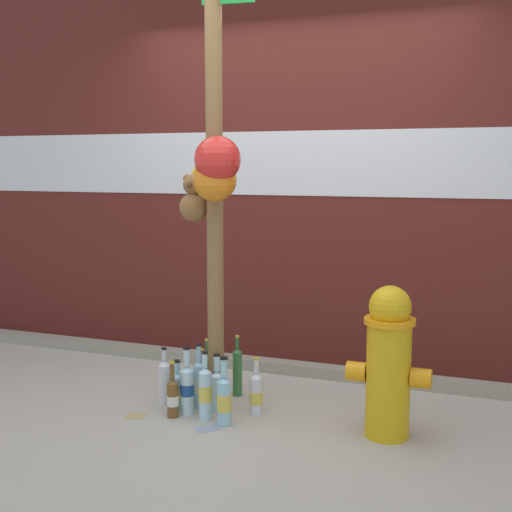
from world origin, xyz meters
name	(u,v)px	position (x,y,z in m)	size (l,w,h in m)	color
ground_plane	(224,424)	(0.00, 0.00, 0.00)	(14.00, 14.00, 0.00)	#ADA899
building_wall	(300,151)	(0.00, 1.44, 1.56)	(10.00, 0.21, 3.12)	#561E19
curb_strip	(281,367)	(0.00, 1.02, 0.04)	(8.00, 0.12, 0.08)	gray
memorial_post	(213,145)	(-0.15, 0.20, 1.57)	(0.47, 0.52, 2.83)	olive
fire_hydrant	(389,361)	(0.90, 0.15, 0.42)	(0.45, 0.27, 0.83)	gold
bottle_0	(217,389)	(-0.12, 0.16, 0.14)	(0.08, 0.08, 0.35)	#B2DBEA
bottle_1	(201,381)	(-0.29, 0.30, 0.13)	(0.08, 0.08, 0.33)	#B2DBEA
bottle_2	(237,371)	(-0.11, 0.46, 0.16)	(0.06, 0.06, 0.39)	#337038
bottle_3	(205,392)	(-0.13, 0.02, 0.16)	(0.08, 0.08, 0.40)	#B2DBEA
bottle_4	(177,390)	(-0.36, 0.11, 0.12)	(0.08, 0.08, 0.30)	#93CCE0
bottle_5	(187,388)	(-0.26, 0.06, 0.16)	(0.08, 0.08, 0.41)	#B2DBEA
bottle_6	(173,397)	(-0.32, -0.01, 0.12)	(0.07, 0.07, 0.33)	brown
bottle_7	(165,381)	(-0.47, 0.17, 0.14)	(0.08, 0.08, 0.35)	silver
bottle_8	(208,373)	(-0.31, 0.45, 0.13)	(0.08, 0.08, 0.35)	#337038
bottle_9	(224,399)	(0.01, -0.02, 0.15)	(0.08, 0.08, 0.40)	#93CCE0
bottle_10	(256,393)	(0.12, 0.20, 0.13)	(0.08, 0.08, 0.34)	silver
bottle_11	(199,383)	(-0.24, 0.18, 0.15)	(0.07, 0.07, 0.40)	#93CCE0
litter_0	(135,416)	(-0.53, -0.08, 0.00)	(0.09, 0.11, 0.01)	tan
litter_1	(208,428)	(-0.06, -0.10, 0.00)	(0.14, 0.09, 0.01)	#8C99B2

